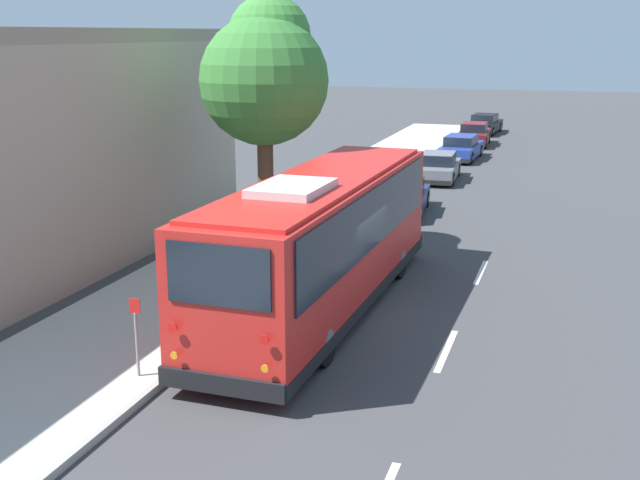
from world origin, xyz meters
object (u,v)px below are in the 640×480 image
at_px(parked_sedan_gray, 438,168).
at_px(parked_sedan_maroon, 474,135).
at_px(parked_sedan_black, 485,124).
at_px(street_tree, 265,73).
at_px(sign_post_far, 189,308).
at_px(parked_sedan_navy, 401,197).
at_px(parked_sedan_blue, 461,148).
at_px(sign_post_near, 137,336).
at_px(shuttle_bus, 322,236).

relative_size(parked_sedan_gray, parked_sedan_maroon, 0.99).
distance_m(parked_sedan_gray, parked_sedan_black, 18.37).
distance_m(street_tree, sign_post_far, 8.75).
xyz_separation_m(parked_sedan_navy, parked_sedan_blue, (13.77, -0.23, 0.01)).
bearing_deg(parked_sedan_navy, sign_post_far, 168.82).
bearing_deg(parked_sedan_maroon, street_tree, 171.73).
distance_m(parked_sedan_maroon, parked_sedan_black, 6.02).
relative_size(parked_sedan_gray, sign_post_near, 2.76).
distance_m(parked_sedan_black, sign_post_near, 41.79).
distance_m(parked_sedan_navy, parked_sedan_blue, 13.77).
bearing_deg(parked_sedan_maroon, shuttle_bus, 178.55).
distance_m(parked_sedan_gray, street_tree, 14.95).
bearing_deg(parked_sedan_black, parked_sedan_maroon, -175.35).
bearing_deg(parked_sedan_navy, shuttle_bus, 177.82).
height_order(parked_sedan_blue, sign_post_near, sign_post_near).
relative_size(parked_sedan_navy, street_tree, 0.58).
distance_m(shuttle_bus, sign_post_near, 5.49).
height_order(parked_sedan_navy, parked_sedan_blue, parked_sedan_blue).
bearing_deg(parked_sedan_blue, sign_post_near, 178.91).
bearing_deg(parked_sedan_gray, street_tree, 165.77).
relative_size(parked_sedan_navy, sign_post_far, 3.33).
height_order(shuttle_bus, parked_sedan_black, shuttle_bus).
distance_m(parked_sedan_navy, sign_post_far, 14.17).
bearing_deg(parked_sedan_blue, sign_post_far, 178.64).
bearing_deg(parked_sedan_blue, parked_sedan_navy, -178.59).
relative_size(parked_sedan_black, street_tree, 0.63).
xyz_separation_m(parked_sedan_blue, sign_post_far, (-27.86, 1.81, 0.21)).
bearing_deg(shuttle_bus, parked_sedan_maroon, 1.91).
height_order(sign_post_near, sign_post_far, sign_post_near).
height_order(parked_sedan_gray, parked_sedan_blue, parked_sedan_blue).
bearing_deg(parked_sedan_navy, street_tree, 153.53).
relative_size(shuttle_bus, sign_post_near, 7.27).
relative_size(parked_sedan_blue, parked_sedan_black, 1.00).
height_order(parked_sedan_gray, street_tree, street_tree).
xyz_separation_m(parked_sedan_blue, parked_sedan_maroon, (5.73, 0.05, 0.03)).
bearing_deg(shuttle_bus, sign_post_near, 158.57).
xyz_separation_m(parked_sedan_maroon, sign_post_far, (-33.59, 1.76, 0.18)).
bearing_deg(sign_post_near, parked_sedan_blue, -3.45).
bearing_deg(sign_post_far, parked_sedan_blue, -3.72).
xyz_separation_m(street_tree, sign_post_near, (-9.52, -1.09, -4.44)).
bearing_deg(parked_sedan_black, parked_sedan_blue, -175.39).
bearing_deg(parked_sedan_maroon, sign_post_far, 174.93).
height_order(parked_sedan_gray, parked_sedan_maroon, parked_sedan_maroon).
xyz_separation_m(parked_sedan_navy, parked_sedan_black, (25.53, -0.11, 0.01)).
bearing_deg(sign_post_near, parked_sedan_maroon, -2.81).
bearing_deg(street_tree, shuttle_bus, -144.91).
bearing_deg(parked_sedan_navy, parked_sedan_maroon, -5.29).
distance_m(parked_sedan_gray, sign_post_near, 23.46).
bearing_deg(street_tree, parked_sedan_black, -4.93).
xyz_separation_m(shuttle_bus, sign_post_far, (-2.85, 2.09, -1.06)).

